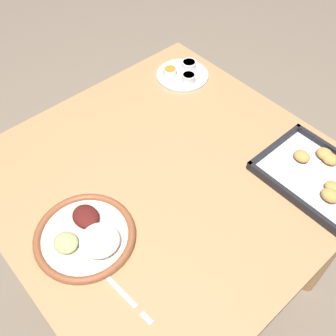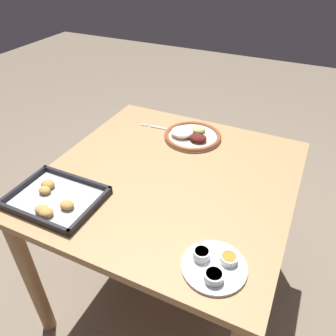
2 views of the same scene
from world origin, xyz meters
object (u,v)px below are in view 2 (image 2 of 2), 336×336
object	(u,v)px
fork	(162,128)
saucer_plate	(214,265)
dinner_plate	(192,136)
baking_tray	(55,199)

from	to	relation	value
fork	saucer_plate	xyz separation A→B (m)	(-0.49, 0.66, 0.01)
fork	dinner_plate	bearing A→B (deg)	168.71
saucer_plate	baking_tray	distance (m)	0.60
dinner_plate	baking_tray	xyz separation A→B (m)	(0.28, 0.61, -0.00)
saucer_plate	fork	bearing A→B (deg)	-53.54
fork	baking_tray	xyz separation A→B (m)	(0.11, 0.63, 0.01)
dinner_plate	baking_tray	world-z (taller)	dinner_plate
dinner_plate	fork	xyz separation A→B (m)	(0.16, -0.02, -0.01)
fork	baking_tray	bearing A→B (deg)	76.02
dinner_plate	fork	size ratio (longest dim) A/B	1.28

